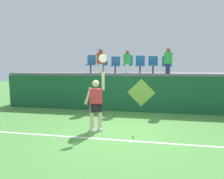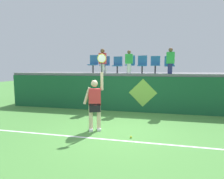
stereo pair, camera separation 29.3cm
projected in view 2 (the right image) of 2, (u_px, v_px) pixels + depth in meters
name	position (u px, v px, depth m)	size (l,w,h in m)	color
ground_plane	(115.00, 131.00, 5.99)	(40.00, 40.00, 0.00)	#519342
court_back_wall	(128.00, 94.00, 8.66)	(12.13, 0.20, 1.64)	#195633
spectator_platform	(132.00, 74.00, 9.96)	(12.13, 2.99, 0.12)	slate
court_baseline_stripe	(110.00, 140.00, 5.29)	(10.92, 0.08, 0.01)	white
tennis_player	(95.00, 102.00, 5.98)	(0.72, 0.38, 2.47)	white
tennis_ball	(131.00, 137.00, 5.42)	(0.07, 0.07, 0.07)	#D1E533
water_bottle	(106.00, 71.00, 8.86)	(0.07, 0.07, 0.23)	white
stadium_chair_0	(93.00, 63.00, 9.48)	(0.44, 0.42, 0.91)	#38383D
stadium_chair_1	(105.00, 64.00, 9.34)	(0.44, 0.42, 0.84)	#38383D
stadium_chair_2	(118.00, 64.00, 9.21)	(0.44, 0.42, 0.82)	#38383D
stadium_chair_3	(130.00, 63.00, 9.07)	(0.44, 0.42, 0.86)	#38383D
stadium_chair_4	(142.00, 64.00, 8.95)	(0.44, 0.42, 0.85)	#38383D
stadium_chair_5	(155.00, 64.00, 8.81)	(0.44, 0.42, 0.82)	#38383D
stadium_chair_6	(169.00, 64.00, 8.67)	(0.44, 0.42, 0.81)	#38383D
spectator_0	(129.00, 62.00, 8.61)	(0.34, 0.20, 1.07)	white
spectator_1	(170.00, 60.00, 8.24)	(0.34, 0.20, 1.14)	navy
spectator_2	(103.00, 60.00, 8.90)	(0.34, 0.21, 1.17)	white
wall_signage_mount	(142.00, 112.00, 8.51)	(1.27, 0.01, 1.54)	#195633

